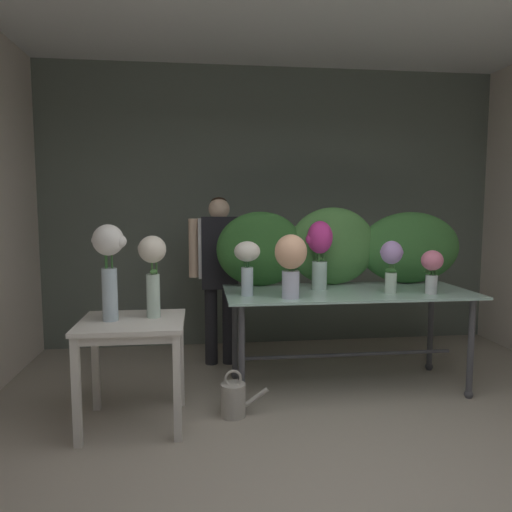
{
  "coord_description": "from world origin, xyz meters",
  "views": [
    {
      "loc": [
        -0.81,
        -1.99,
        1.51
      ],
      "look_at": [
        -0.39,
        1.46,
        1.15
      ],
      "focal_mm": 33.25,
      "sensor_mm": 36.0,
      "label": 1
    }
  ],
  "objects": [
    {
      "name": "watering_can",
      "position": [
        -0.57,
        1.3,
        0.13
      ],
      "size": [
        0.35,
        0.18,
        0.34
      ],
      "color": "#B7B2A8",
      "rests_on": "ground"
    },
    {
      "name": "vase_ivory_peonies",
      "position": [
        -0.44,
        1.61,
        1.09
      ],
      "size": [
        0.2,
        0.2,
        0.42
      ],
      "color": "silver",
      "rests_on": "display_table_glass"
    },
    {
      "name": "ground_plane",
      "position": [
        0.0,
        1.6,
        0.0
      ],
      "size": [
        7.04,
        7.04,
        0.0
      ],
      "primitive_type": "plane",
      "color": "#9E9384"
    },
    {
      "name": "vase_magenta_freesia",
      "position": [
        0.18,
        1.82,
        1.16
      ],
      "size": [
        0.23,
        0.21,
        0.57
      ],
      "color": "silver",
      "rests_on": "display_table_glass"
    },
    {
      "name": "vase_peach_anemones",
      "position": [
        -0.13,
        1.47,
        1.11
      ],
      "size": [
        0.24,
        0.24,
        0.48
      ],
      "color": "silver",
      "rests_on": "display_table_glass"
    },
    {
      "name": "side_table_white",
      "position": [
        -1.27,
        1.26,
        0.64
      ],
      "size": [
        0.7,
        0.64,
        0.74
      ],
      "color": "silver",
      "rests_on": "ground"
    },
    {
      "name": "vase_cream_lisianthus_tall",
      "position": [
        -1.13,
        1.32,
        1.1
      ],
      "size": [
        0.19,
        0.19,
        0.57
      ],
      "color": "silver",
      "rests_on": "side_table_white"
    },
    {
      "name": "vase_lilac_tulips",
      "position": [
        0.7,
        1.58,
        1.08
      ],
      "size": [
        0.19,
        0.17,
        0.42
      ],
      "color": "silver",
      "rests_on": "display_table_glass"
    },
    {
      "name": "vase_white_roses_tall",
      "position": [
        -1.41,
        1.26,
        1.15
      ],
      "size": [
        0.24,
        0.21,
        0.65
      ],
      "color": "silver",
      "rests_on": "side_table_white"
    },
    {
      "name": "florist",
      "position": [
        -0.62,
        2.47,
        0.98
      ],
      "size": [
        0.58,
        0.24,
        1.6
      ],
      "color": "#232328",
      "rests_on": "ground"
    },
    {
      "name": "foliage_backdrop",
      "position": [
        0.48,
        2.04,
        1.15
      ],
      "size": [
        2.19,
        0.31,
        0.68
      ],
      "color": "#2D6028",
      "rests_on": "display_table_glass"
    },
    {
      "name": "wall_back",
      "position": [
        0.0,
        3.2,
        1.49
      ],
      "size": [
        5.03,
        0.12,
        2.99
      ],
      "primitive_type": "cube",
      "color": "slate",
      "rests_on": "ground"
    },
    {
      "name": "vase_rosy_dahlias",
      "position": [
        1.01,
        1.52,
        1.03
      ],
      "size": [
        0.17,
        0.17,
        0.34
      ],
      "color": "silver",
      "rests_on": "display_table_glass"
    },
    {
      "name": "display_table_glass",
      "position": [
        0.4,
        1.73,
        0.7
      ],
      "size": [
        2.01,
        0.85,
        0.83
      ],
      "color": "#AAD2C4",
      "rests_on": "ground"
    }
  ]
}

